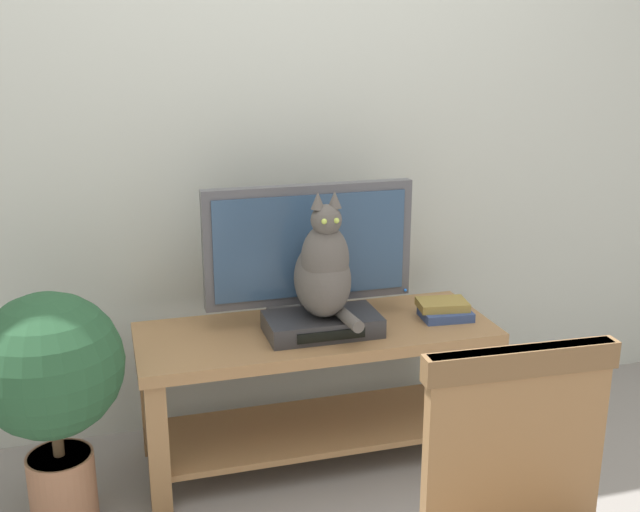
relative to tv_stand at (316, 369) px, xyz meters
The scene contains 7 objects.
back_wall 1.13m from the tv_stand, 98.31° to the left, with size 7.00×0.12×2.80m, color #B7BCB2.
tv_stand is the anchor object (origin of this frame).
tv 0.45m from the tv_stand, 89.98° to the left, with size 0.79×0.20×0.52m.
media_box 0.21m from the tv_stand, 81.18° to the right, with size 0.41×0.23×0.07m.
cat 0.42m from the tv_stand, 82.14° to the right, with size 0.20×0.34×0.47m.
book_stack 0.54m from the tv_stand, ahead, with size 0.21×0.17×0.07m.
potted_plant 0.96m from the tv_stand, 169.20° to the right, with size 0.47×0.47×0.81m.
Camera 1 is at (-0.65, -1.93, 1.59)m, focal length 42.88 mm.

